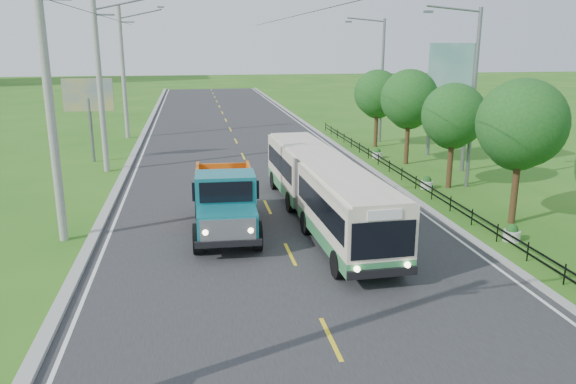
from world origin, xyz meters
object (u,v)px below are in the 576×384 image
object	(u,v)px
tree_fourth	(453,119)
planter_far	(377,154)
tree_fifth	(409,101)
billboard_left	(89,100)
dump_truck	(225,197)
pole_mid	(100,83)
planter_mid	(427,183)
tree_back	(377,96)
pole_far	(124,72)
tree_third	(521,128)
streetlight_far	(380,76)
pole_near	(51,107)
planter_near	(512,234)
bus	(323,186)
streetlight_mid	(471,92)
billboard_right	(450,76)

from	to	relation	value
tree_fourth	planter_far	distance (m)	8.62
tree_fourth	tree_fifth	bearing A→B (deg)	90.00
billboard_left	dump_truck	world-z (taller)	billboard_left
pole_mid	tree_fifth	xyz separation A→B (m)	(18.12, -0.86, -1.24)
planter_mid	dump_truck	world-z (taller)	dump_truck
tree_fifth	tree_back	world-z (taller)	tree_fifth
pole_far	tree_third	size ratio (longest dim) A/B	1.67
tree_fourth	planter_mid	distance (m)	3.53
planter_far	pole_far	bearing A→B (deg)	146.88
tree_fifth	streetlight_far	xyz separation A→B (m)	(0.79, 7.86, 1.05)
tree_fourth	tree_third	bearing A→B (deg)	-90.00
tree_fourth	billboard_left	xyz separation A→B (m)	(-19.36, 9.86, 0.28)
pole_mid	billboard_left	bearing A→B (deg)	112.42
pole_near	planter_near	world-z (taller)	pole_near
pole_mid	tree_fourth	distance (m)	19.43
bus	pole_mid	bearing A→B (deg)	129.58
pole_far	tree_back	world-z (taller)	pole_far
streetlight_mid	planter_mid	world-z (taller)	streetlight_mid
streetlight_far	billboard_left	bearing A→B (deg)	-168.77
pole_far	streetlight_far	world-z (taller)	pole_far
billboard_left	pole_near	bearing A→B (deg)	-85.28
tree_back	tree_fourth	bearing A→B (deg)	-90.00
bus	tree_fifth	bearing A→B (deg)	51.87
billboard_left	planter_far	bearing A→B (deg)	-6.31
tree_third	streetlight_far	size ratio (longest dim) A/B	0.66
planter_near	streetlight_far	bearing A→B (deg)	84.70
tree_third	bus	world-z (taller)	tree_third
bus	tree_third	bearing A→B (deg)	-10.95
billboard_left	billboard_right	bearing A→B (deg)	-10.40
pole_near	tree_third	size ratio (longest dim) A/B	1.67
streetlight_mid	streetlight_far	xyz separation A→B (m)	(0.00, 14.00, 0.00)
planter_far	billboard_right	size ratio (longest dim) A/B	0.09
tree_third	billboard_right	size ratio (longest dim) A/B	0.82
streetlight_mid	billboard_right	size ratio (longest dim) A/B	1.24
pole_mid	planter_near	xyz separation A→B (m)	(16.86, -15.00, -4.81)
tree_fifth	dump_truck	size ratio (longest dim) A/B	0.92
pole_far	planter_far	size ratio (longest dim) A/B	14.93
streetlight_mid	pole_near	bearing A→B (deg)	-165.19
streetlight_mid	tree_fifth	bearing A→B (deg)	97.29
pole_far	planter_far	world-z (taller)	pole_far
tree_fifth	planter_mid	xyz separation A→B (m)	(-1.26, -6.14, -3.57)
tree_fourth	tree_back	xyz separation A→B (m)	(0.00, 12.00, 0.07)
streetlight_far	bus	distance (m)	20.78
pole_mid	billboard_right	size ratio (longest dim) A/B	1.37
planter_near	tree_fourth	bearing A→B (deg)	81.23
streetlight_mid	streetlight_far	distance (m)	14.00
planter_near	tree_third	bearing A→B (deg)	59.59
tree_third	tree_fourth	size ratio (longest dim) A/B	1.11
billboard_left	bus	xyz separation A→B (m)	(11.48, -14.60, -2.26)
planter_mid	streetlight_mid	bearing A→B (deg)	0.00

